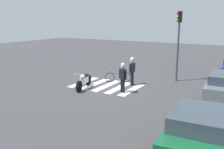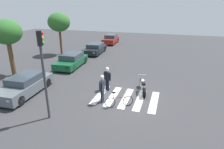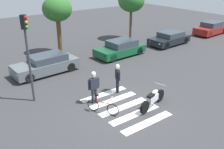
{
  "view_description": "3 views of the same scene",
  "coord_description": "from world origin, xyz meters",
  "px_view_note": "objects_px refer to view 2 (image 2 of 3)",
  "views": [
    {
      "loc": [
        13.22,
        8.1,
        4.19
      ],
      "look_at": [
        0.78,
        0.85,
        0.98
      ],
      "focal_mm": 40.46,
      "sensor_mm": 36.0,
      "label": 1
    },
    {
      "loc": [
        -11.16,
        -2.48,
        5.82
      ],
      "look_at": [
        0.69,
        1.18,
        1.27
      ],
      "focal_mm": 31.06,
      "sensor_mm": 36.0,
      "label": 2
    },
    {
      "loc": [
        -7.27,
        -8.84,
        6.69
      ],
      "look_at": [
        0.52,
        1.73,
        1.12
      ],
      "focal_mm": 40.33,
      "sensor_mm": 36.0,
      "label": 3
    }
  ],
  "objects_px": {
    "leaning_bicycle": "(119,101)",
    "officer_on_foot": "(107,77)",
    "officer_by_motorcycle": "(102,87)",
    "car_maroon_wagon": "(111,39)",
    "police_motorcycle": "(143,86)",
    "traffic_light_pole": "(43,63)",
    "car_black_suv": "(95,49)",
    "car_grey_coupe": "(25,85)",
    "car_green_compact": "(71,60)"
  },
  "relations": [
    {
      "from": "car_green_compact",
      "to": "traffic_light_pole",
      "type": "height_order",
      "value": "traffic_light_pole"
    },
    {
      "from": "car_black_suv",
      "to": "car_maroon_wagon",
      "type": "relative_size",
      "value": 1.03
    },
    {
      "from": "car_black_suv",
      "to": "traffic_light_pole",
      "type": "distance_m",
      "value": 14.82
    },
    {
      "from": "car_black_suv",
      "to": "car_maroon_wagon",
      "type": "distance_m",
      "value": 6.62
    },
    {
      "from": "leaning_bicycle",
      "to": "traffic_light_pole",
      "type": "height_order",
      "value": "traffic_light_pole"
    },
    {
      "from": "car_maroon_wagon",
      "to": "traffic_light_pole",
      "type": "xyz_separation_m",
      "value": [
        -20.89,
        -3.12,
        2.43
      ]
    },
    {
      "from": "car_maroon_wagon",
      "to": "traffic_light_pole",
      "type": "height_order",
      "value": "traffic_light_pole"
    },
    {
      "from": "leaning_bicycle",
      "to": "car_black_suv",
      "type": "xyz_separation_m",
      "value": [
        12.0,
        6.35,
        0.23
      ]
    },
    {
      "from": "officer_by_motorcycle",
      "to": "car_maroon_wagon",
      "type": "xyz_separation_m",
      "value": [
        18.38,
        5.25,
        -0.39
      ]
    },
    {
      "from": "leaning_bicycle",
      "to": "car_grey_coupe",
      "type": "distance_m",
      "value": 6.58
    },
    {
      "from": "police_motorcycle",
      "to": "car_grey_coupe",
      "type": "distance_m",
      "value": 8.04
    },
    {
      "from": "leaning_bicycle",
      "to": "traffic_light_pole",
      "type": "relative_size",
      "value": 0.33
    },
    {
      "from": "leaning_bicycle",
      "to": "police_motorcycle",
      "type": "bearing_deg",
      "value": -23.19
    },
    {
      "from": "officer_on_foot",
      "to": "car_green_compact",
      "type": "distance_m",
      "value": 6.65
    },
    {
      "from": "leaning_bicycle",
      "to": "officer_by_motorcycle",
      "type": "height_order",
      "value": "officer_by_motorcycle"
    },
    {
      "from": "leaning_bicycle",
      "to": "car_grey_coupe",
      "type": "height_order",
      "value": "car_grey_coupe"
    },
    {
      "from": "car_black_suv",
      "to": "traffic_light_pole",
      "type": "bearing_deg",
      "value": -167.83
    },
    {
      "from": "leaning_bicycle",
      "to": "traffic_light_pole",
      "type": "distance_m",
      "value": 4.83
    },
    {
      "from": "officer_by_motorcycle",
      "to": "car_maroon_wagon",
      "type": "relative_size",
      "value": 0.44
    },
    {
      "from": "police_motorcycle",
      "to": "leaning_bicycle",
      "type": "bearing_deg",
      "value": 156.81
    },
    {
      "from": "car_grey_coupe",
      "to": "car_black_suv",
      "type": "bearing_deg",
      "value": -1.02
    },
    {
      "from": "officer_on_foot",
      "to": "officer_by_motorcycle",
      "type": "xyz_separation_m",
      "value": [
        -1.78,
        -0.27,
        0.05
      ]
    },
    {
      "from": "car_maroon_wagon",
      "to": "officer_by_motorcycle",
      "type": "bearing_deg",
      "value": -164.04
    },
    {
      "from": "leaning_bicycle",
      "to": "officer_on_foot",
      "type": "relative_size",
      "value": 0.89
    },
    {
      "from": "officer_by_motorcycle",
      "to": "car_maroon_wagon",
      "type": "bearing_deg",
      "value": 15.96
    },
    {
      "from": "officer_on_foot",
      "to": "traffic_light_pole",
      "type": "height_order",
      "value": "traffic_light_pole"
    },
    {
      "from": "officer_on_foot",
      "to": "car_maroon_wagon",
      "type": "relative_size",
      "value": 0.42
    },
    {
      "from": "police_motorcycle",
      "to": "car_grey_coupe",
      "type": "bearing_deg",
      "value": 108.79
    },
    {
      "from": "officer_on_foot",
      "to": "leaning_bicycle",
      "type": "bearing_deg",
      "value": -145.09
    },
    {
      "from": "car_grey_coupe",
      "to": "car_green_compact",
      "type": "height_order",
      "value": "car_grey_coupe"
    },
    {
      "from": "officer_by_motorcycle",
      "to": "car_green_compact",
      "type": "distance_m",
      "value": 8.08
    },
    {
      "from": "car_maroon_wagon",
      "to": "car_black_suv",
      "type": "bearing_deg",
      "value": -179.66
    },
    {
      "from": "officer_by_motorcycle",
      "to": "traffic_light_pole",
      "type": "relative_size",
      "value": 0.39
    },
    {
      "from": "police_motorcycle",
      "to": "car_green_compact",
      "type": "distance_m",
      "value": 8.47
    },
    {
      "from": "traffic_light_pole",
      "to": "officer_on_foot",
      "type": "bearing_deg",
      "value": -23.55
    },
    {
      "from": "police_motorcycle",
      "to": "leaning_bicycle",
      "type": "distance_m",
      "value": 2.65
    },
    {
      "from": "leaning_bicycle",
      "to": "car_black_suv",
      "type": "height_order",
      "value": "car_black_suv"
    },
    {
      "from": "police_motorcycle",
      "to": "leaning_bicycle",
      "type": "xyz_separation_m",
      "value": [
        -2.43,
        1.04,
        -0.1
      ]
    },
    {
      "from": "leaning_bicycle",
      "to": "traffic_light_pole",
      "type": "xyz_separation_m",
      "value": [
        -2.28,
        3.27,
        2.73
      ]
    },
    {
      "from": "officer_by_motorcycle",
      "to": "leaning_bicycle",
      "type": "bearing_deg",
      "value": -101.68
    },
    {
      "from": "car_green_compact",
      "to": "car_maroon_wagon",
      "type": "distance_m",
      "value": 12.36
    },
    {
      "from": "car_grey_coupe",
      "to": "officer_on_foot",
      "type": "bearing_deg",
      "value": -67.22
    },
    {
      "from": "officer_on_foot",
      "to": "car_grey_coupe",
      "type": "bearing_deg",
      "value": 112.78
    },
    {
      "from": "car_black_suv",
      "to": "traffic_light_pole",
      "type": "xyz_separation_m",
      "value": [
        -14.28,
        -3.08,
        2.49
      ]
    },
    {
      "from": "police_motorcycle",
      "to": "car_maroon_wagon",
      "type": "relative_size",
      "value": 0.54
    },
    {
      "from": "car_grey_coupe",
      "to": "police_motorcycle",
      "type": "bearing_deg",
      "value": -71.21
    },
    {
      "from": "police_motorcycle",
      "to": "traffic_light_pole",
      "type": "distance_m",
      "value": 6.9
    },
    {
      "from": "officer_on_foot",
      "to": "car_black_suv",
      "type": "distance_m",
      "value": 11.15
    },
    {
      "from": "car_green_compact",
      "to": "car_maroon_wagon",
      "type": "relative_size",
      "value": 1.04
    },
    {
      "from": "police_motorcycle",
      "to": "officer_by_motorcycle",
      "type": "relative_size",
      "value": 1.23
    }
  ]
}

